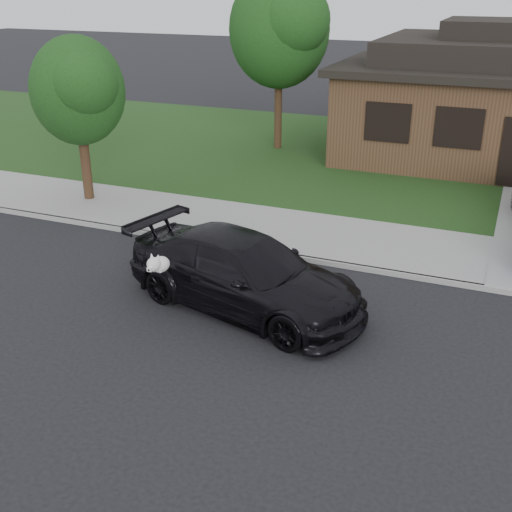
% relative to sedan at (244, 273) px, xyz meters
% --- Properties ---
extents(ground, '(120.00, 120.00, 0.00)m').
position_rel_sedan_xyz_m(ground, '(0.65, -0.91, -0.74)').
color(ground, black).
rests_on(ground, ground).
extents(sidewalk, '(60.00, 3.00, 0.12)m').
position_rel_sedan_xyz_m(sidewalk, '(0.65, 4.09, -0.68)').
color(sidewalk, gray).
rests_on(sidewalk, ground).
extents(curb, '(60.00, 0.12, 0.12)m').
position_rel_sedan_xyz_m(curb, '(0.65, 2.59, -0.68)').
color(curb, gray).
rests_on(curb, ground).
extents(lawn, '(60.00, 13.00, 0.13)m').
position_rel_sedan_xyz_m(lawn, '(0.65, 12.09, -0.67)').
color(lawn, '#193814').
rests_on(lawn, ground).
extents(sedan, '(5.43, 3.23, 1.47)m').
position_rel_sedan_xyz_m(sedan, '(0.00, 0.00, 0.00)').
color(sedan, black).
rests_on(sedan, ground).
extents(tree_0, '(3.78, 3.60, 6.34)m').
position_rel_sedan_xyz_m(tree_0, '(-3.68, 11.97, 3.74)').
color(tree_0, '#332114').
rests_on(tree_0, ground).
extents(tree_2, '(2.73, 2.60, 4.59)m').
position_rel_sedan_xyz_m(tree_2, '(-6.73, 4.20, 2.53)').
color(tree_2, '#332114').
rests_on(tree_2, ground).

